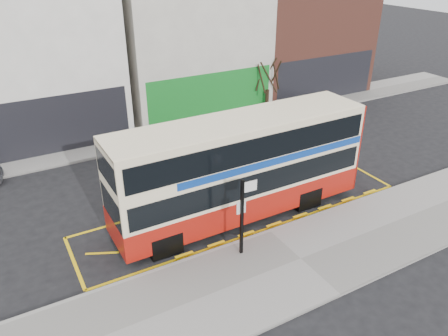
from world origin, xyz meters
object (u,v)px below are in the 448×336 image
double_decker_bus (241,167)px  bus_stop_post (244,210)px  street_tree_right (268,67)px  car_grey (157,141)px  car_white (309,106)px

double_decker_bus → bus_stop_post: double_decker_bus is taller
bus_stop_post → double_decker_bus: bearing=63.3°
double_decker_bus → street_tree_right: bearing=50.2°
bus_stop_post → street_tree_right: bearing=55.2°
bus_stop_post → car_grey: size_ratio=0.77×
double_decker_bus → bus_stop_post: bearing=-119.8°
street_tree_right → car_grey: bearing=-167.4°
car_white → double_decker_bus: bearing=123.2°
car_grey → car_white: 10.59m
car_white → street_tree_right: street_tree_right is taller
bus_stop_post → street_tree_right: (8.92, 11.63, 1.21)m
car_grey → street_tree_right: (8.30, 1.86, 2.52)m
car_grey → street_tree_right: 8.87m
bus_stop_post → street_tree_right: street_tree_right is taller
bus_stop_post → street_tree_right: 14.71m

